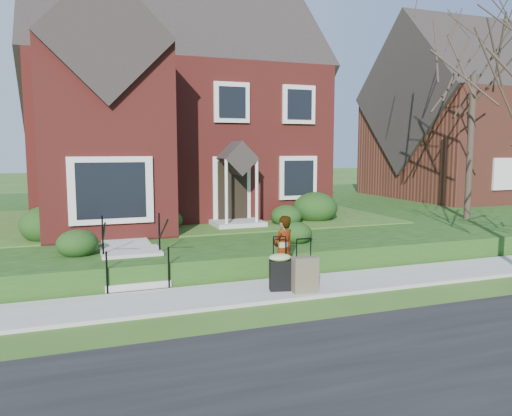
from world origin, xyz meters
name	(u,v)px	position (x,y,z in m)	size (l,w,h in m)	color
ground	(262,293)	(0.00, 0.00, 0.00)	(120.00, 120.00, 0.00)	#2D5119
street	(405,403)	(0.00, -5.00, 0.01)	(60.00, 6.00, 0.01)	black
sidewalk	(262,291)	(0.00, 0.00, 0.04)	(60.00, 1.60, 0.08)	#9E9B93
terrace	(259,212)	(4.00, 10.90, 0.30)	(44.00, 20.00, 0.60)	#18390F
walkway	(121,234)	(-2.50, 5.00, 0.63)	(1.20, 6.00, 0.06)	#9E9B93
main_house	(168,92)	(-0.21, 9.61, 5.26)	(10.40, 10.20, 9.40)	maroon
neighbour_house	(475,107)	(16.00, 11.00, 5.25)	(9.40, 8.00, 9.20)	brown
front_steps	(133,262)	(-2.50, 1.84, 0.47)	(1.40, 2.02, 1.50)	#9E9B93
foundation_shrubs	(208,215)	(0.12, 4.98, 1.08)	(10.18, 4.78, 1.12)	black
woman	(283,251)	(0.57, 0.15, 0.86)	(0.57, 0.38, 1.57)	#999999
suitcase_black	(280,270)	(0.35, -0.19, 0.53)	(0.56, 0.50, 1.17)	black
suitcase_olive	(305,274)	(0.80, -0.49, 0.46)	(0.55, 0.34, 1.15)	brown
tree_gap	(475,61)	(9.49, 4.25, 6.13)	(5.54, 5.54, 7.91)	#413227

